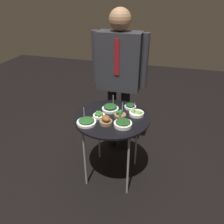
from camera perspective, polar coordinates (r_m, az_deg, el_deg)
ground_plane at (r=2.47m, az=-0.00°, el=-15.64°), size 8.00×8.00×0.00m
serving_cart at (r=2.05m, az=-0.00°, el=-2.40°), size 0.70×0.70×0.71m
bowl_broccoli_far_rim at (r=2.02m, az=-3.41°, el=-0.85°), size 0.11×0.11×0.06m
bowl_asparagus_front_left at (r=2.06m, az=6.41°, el=-0.37°), size 0.14×0.14×0.14m
bowl_spinach_mid_right at (r=2.12m, az=-0.45°, el=1.11°), size 0.16×0.16×0.14m
bowl_broccoli_front_center at (r=2.02m, az=2.08°, el=-0.68°), size 0.11×0.11×0.13m
bowl_spinach_back_left at (r=2.17m, az=4.79°, el=1.53°), size 0.12×0.12×0.05m
bowl_spinach_mid_left at (r=1.93m, az=-6.69°, el=-2.51°), size 0.17×0.17×0.14m
bowl_spinach_front_right at (r=1.89m, az=2.88°, el=-3.01°), size 0.16×0.16×0.13m
bowl_roast_center at (r=1.91m, az=-1.61°, el=-2.23°), size 0.12×0.12×0.08m
waiter_figure at (r=2.34m, az=1.90°, el=11.22°), size 0.59×0.22×1.61m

